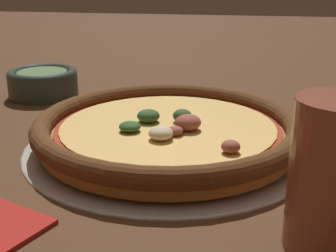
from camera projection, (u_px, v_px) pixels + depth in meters
ground_plane at (168, 147)px, 0.55m from camera, size 3.00×3.00×0.00m
pizza_tray at (168, 145)px, 0.55m from camera, size 0.34×0.34×0.01m
pizza at (168, 129)px, 0.54m from camera, size 0.31×0.31×0.04m
bowl_far at (43, 81)px, 0.76m from camera, size 0.11×0.11×0.04m
drinking_cup at (335, 177)px, 0.34m from camera, size 0.07×0.07×0.12m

